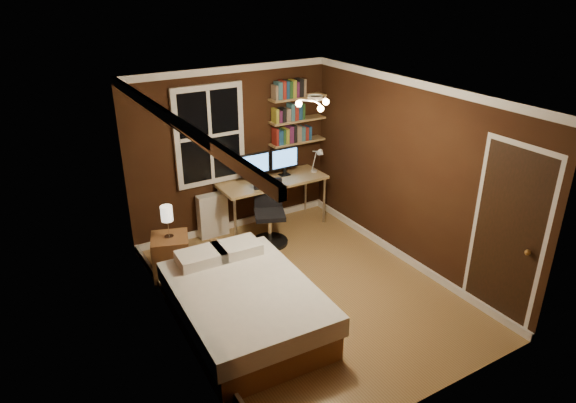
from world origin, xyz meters
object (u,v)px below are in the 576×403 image
bed (244,305)px  monitor_left (255,167)px  monitor_right (284,161)px  desk (273,184)px  desk_lamp (317,160)px  radiator (213,215)px  bedside_lamp (168,222)px  nightstand (171,257)px  office_chair (269,220)px

bed → monitor_left: bearing=61.6°
monitor_left → monitor_right: 0.50m
monitor_left → desk: bearing=-18.7°
monitor_right → desk_lamp: 0.52m
radiator → desk_lamp: (1.66, -0.32, 0.68)m
radiator → monitor_left: (0.68, -0.13, 0.68)m
bedside_lamp → desk_lamp: desk_lamp is taller
nightstand → desk: size_ratio=0.35×
bed → radiator: bearing=77.9°
bed → nightstand: size_ratio=3.47×
radiator → nightstand: bearing=-139.4°
nightstand → monitor_right: size_ratio=1.22×
bed → desk: (1.51, 2.02, 0.45)m
desk_lamp → nightstand: bearing=-169.7°
monitor_right → office_chair: size_ratio=0.50×
bed → office_chair: 2.02m
bed → bedside_lamp: 1.57m
bedside_lamp → office_chair: (1.56, 0.17, -0.44)m
bed → nightstand: (-0.35, 1.44, 0.01)m
monitor_left → office_chair: bearing=-94.9°
monitor_left → monitor_right: bearing=0.0°
nightstand → radiator: (0.93, 0.79, 0.05)m
monitor_left → radiator: bearing=169.0°
bed → desk: size_ratio=1.21×
monitor_right → desk_lamp: bearing=-21.7°
nightstand → radiator: size_ratio=0.86×
bed → monitor_left: monitor_left is taller
monitor_left → desk_lamp: 1.00m
monitor_right → desk: bearing=-162.0°
nightstand → monitor_right: (2.11, 0.66, 0.73)m
radiator → monitor_left: monitor_left is taller
bed → desk_lamp: bearing=43.0°
radiator → monitor_right: (1.18, -0.13, 0.68)m
nightstand → office_chair: office_chair is taller
desk → monitor_left: monitor_left is taller
bed → desk_lamp: 3.04m
nightstand → bedside_lamp: (0.00, 0.00, 0.51)m
desk_lamp → office_chair: size_ratio=0.46×
bedside_lamp → desk_lamp: size_ratio=0.99×
desk → monitor_right: monitor_right is taller
monitor_left → monitor_right: (0.50, 0.00, 0.00)m
bed → nightstand: 1.48m
radiator → monitor_left: bearing=-11.0°
bed → nightstand: bed is taller
monitor_left → bed: bearing=-120.8°
nightstand → radiator: 1.22m
bedside_lamp → monitor_left: bearing=22.4°
bed → office_chair: office_chair is taller
nightstand → monitor_left: bearing=41.4°
bedside_lamp → radiator: (0.93, 0.79, -0.46)m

